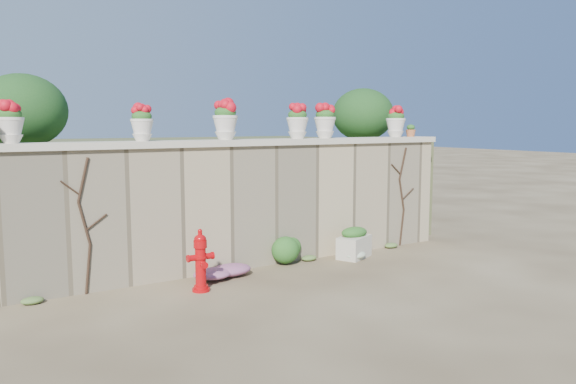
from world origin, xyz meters
TOP-DOWN VIEW (x-y plane):
  - ground at (0.00, 0.00)m, footprint 80.00×80.00m
  - stone_wall at (0.00, 1.80)m, footprint 8.00×0.40m
  - wall_cap at (0.00, 1.80)m, footprint 8.10×0.52m
  - raised_fill at (0.00, 5.00)m, footprint 9.00×6.00m
  - back_shrub_left at (-3.20, 3.00)m, footprint 1.30×1.30m
  - back_shrub_right at (3.40, 3.00)m, footprint 1.30×1.30m
  - vine_left at (-2.67, 1.58)m, footprint 0.60×0.04m
  - vine_right at (3.23, 1.58)m, footprint 0.60×0.04m
  - fire_hydrant at (-1.29, 0.86)m, footprint 0.38×0.27m
  - planter_box at (1.81, 1.28)m, footprint 0.76×0.63m
  - green_shrub at (0.61, 1.55)m, footprint 0.60×0.54m
  - magenta_clump at (-0.75, 1.22)m, footprint 0.90×0.60m
  - white_flowers at (1.76, 1.15)m, footprint 0.54×0.43m
  - urn_pot_0 at (-3.50, 1.80)m, footprint 0.35×0.35m
  - urn_pot_1 at (-1.77, 1.80)m, footprint 0.33×0.33m
  - urn_pot_2 at (-0.42, 1.80)m, footprint 0.40×0.40m
  - urn_pot_3 at (0.95, 1.80)m, footprint 0.37×0.37m
  - urn_pot_4 at (1.53, 1.80)m, footprint 0.38×0.38m
  - urn_pot_5 at (3.22, 1.80)m, footprint 0.37×0.37m
  - terracotta_pot at (3.63, 1.80)m, footprint 0.19×0.19m

SIDE VIEW (x-z plane):
  - ground at x=0.00m, z-range 0.00..0.00m
  - white_flowers at x=1.76m, z-range 0.00..0.19m
  - magenta_clump at x=-0.75m, z-range 0.00..0.24m
  - planter_box at x=1.81m, z-range -0.02..0.53m
  - green_shrub at x=0.61m, z-range 0.00..0.57m
  - fire_hydrant at x=-1.29m, z-range 0.00..0.89m
  - vine_left at x=-2.67m, z-range 0.04..1.94m
  - vine_right at x=3.23m, z-range 0.04..1.94m
  - stone_wall at x=0.00m, z-range 0.00..2.00m
  - raised_fill at x=0.00m, z-range 0.00..2.00m
  - wall_cap at x=0.00m, z-range 2.00..2.10m
  - terracotta_pot at x=3.63m, z-range 2.09..2.32m
  - urn_pot_1 at x=-1.77m, z-range 2.10..2.62m
  - urn_pot_0 at x=-3.50m, z-range 2.10..2.64m
  - urn_pot_5 at x=3.22m, z-range 2.10..2.68m
  - urn_pot_3 at x=0.95m, z-range 2.10..2.68m
  - urn_pot_4 at x=1.53m, z-range 2.10..2.70m
  - urn_pot_2 at x=-0.42m, z-range 2.10..2.72m
  - back_shrub_left at x=-3.20m, z-range 2.00..3.10m
  - back_shrub_right at x=3.40m, z-range 2.00..3.10m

